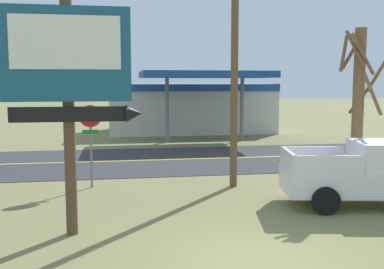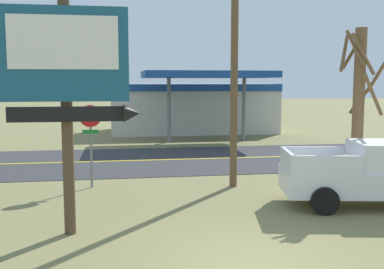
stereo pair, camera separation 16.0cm
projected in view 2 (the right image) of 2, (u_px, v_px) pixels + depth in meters
ground_plane at (254, 266)px, 9.32m from camera, size 180.00×180.00×0.00m
road_asphalt at (176, 160)px, 22.07m from camera, size 140.00×8.00×0.02m
road_centre_line at (176, 159)px, 22.07m from camera, size 126.00×0.20×0.01m
motel_sign at (68, 76)px, 10.78m from camera, size 3.24×0.54×5.79m
stop_sign at (91, 131)px, 16.08m from camera, size 0.80×0.08×2.95m
utility_pole at (235, 38)px, 15.86m from camera, size 1.81×0.26×9.93m
bare_tree at (359, 102)px, 16.10m from camera, size 1.66×1.66×5.65m
gas_station at (193, 106)px, 34.26m from camera, size 12.00×11.50×4.40m
pickup_white_parked_on_lawn at (372, 175)px, 13.78m from camera, size 5.47×2.94×1.96m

